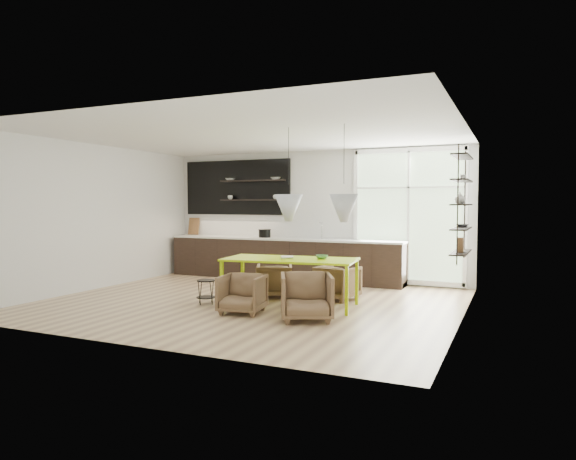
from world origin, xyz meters
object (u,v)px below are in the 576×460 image
at_px(armchair_back_right, 338,282).
at_px(armchair_front_left, 242,294).
at_px(dining_table, 290,262).
at_px(armchair_back_left, 274,280).
at_px(armchair_front_right, 306,297).
at_px(wire_stool, 206,288).

height_order(armchair_back_right, armchair_front_left, same).
relative_size(dining_table, armchair_back_left, 3.45).
bearing_deg(armchair_front_left, dining_table, 51.80).
bearing_deg(armchair_back_right, armchair_front_right, 106.65).
xyz_separation_m(dining_table, armchair_front_left, (-0.46, -0.82, -0.44)).
bearing_deg(armchair_front_right, wire_stool, 142.33).
relative_size(armchair_back_left, armchair_front_left, 0.99).
distance_m(dining_table, armchair_back_right, 1.13).
xyz_separation_m(armchair_back_left, armchair_back_right, (1.15, 0.23, 0.00)).
distance_m(armchair_back_right, armchair_front_right, 1.74).
bearing_deg(armchair_front_left, wire_stool, 147.63).
bearing_deg(armchair_back_right, wire_stool, 47.54).
distance_m(armchair_back_right, wire_stool, 2.33).
xyz_separation_m(armchair_back_right, armchair_front_right, (0.10, -1.74, 0.04)).
bearing_deg(armchair_back_left, armchair_front_left, 71.35).
height_order(dining_table, wire_stool, dining_table).
xyz_separation_m(armchair_front_left, wire_stool, (-0.93, 0.40, -0.04)).
bearing_deg(armchair_back_left, armchair_back_right, 167.01).
bearing_deg(armchair_back_left, armchair_front_right, 105.17).
bearing_deg(wire_stool, armchair_front_left, -23.23).
bearing_deg(armchair_back_right, dining_table, 71.92).
distance_m(armchair_back_left, wire_stool, 1.33).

